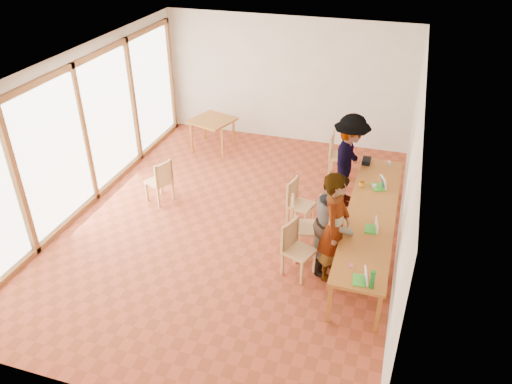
% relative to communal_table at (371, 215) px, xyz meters
% --- Properties ---
extents(ground, '(8.00, 8.00, 0.00)m').
position_rel_communal_table_xyz_m(ground, '(-2.50, 0.02, -0.70)').
color(ground, '#AF472A').
rests_on(ground, ground).
extents(wall_back, '(6.00, 0.10, 3.00)m').
position_rel_communal_table_xyz_m(wall_back, '(-2.50, 4.02, 0.80)').
color(wall_back, white).
rests_on(wall_back, ground).
extents(wall_front, '(6.00, 0.10, 3.00)m').
position_rel_communal_table_xyz_m(wall_front, '(-2.50, -3.98, 0.80)').
color(wall_front, white).
rests_on(wall_front, ground).
extents(wall_right, '(0.10, 8.00, 3.00)m').
position_rel_communal_table_xyz_m(wall_right, '(0.50, 0.02, 0.80)').
color(wall_right, white).
rests_on(wall_right, ground).
extents(window_wall, '(0.10, 8.00, 3.00)m').
position_rel_communal_table_xyz_m(window_wall, '(-5.46, 0.02, 0.80)').
color(window_wall, white).
rests_on(window_wall, ground).
extents(ceiling, '(6.00, 8.00, 0.04)m').
position_rel_communal_table_xyz_m(ceiling, '(-2.50, 0.02, 2.32)').
color(ceiling, white).
rests_on(ceiling, wall_back).
extents(communal_table, '(0.80, 4.00, 0.75)m').
position_rel_communal_table_xyz_m(communal_table, '(0.00, 0.00, 0.00)').
color(communal_table, '#B17027').
rests_on(communal_table, ground).
extents(side_table, '(0.90, 0.90, 0.75)m').
position_rel_communal_table_xyz_m(side_table, '(-4.03, 2.92, -0.03)').
color(side_table, '#B17027').
rests_on(side_table, ground).
extents(chair_near, '(0.57, 0.57, 0.50)m').
position_rel_communal_table_xyz_m(chair_near, '(-1.09, -0.98, -0.13)').
color(chair_near, '#E2BA71').
rests_on(chair_near, ground).
extents(chair_mid, '(0.55, 0.55, 0.53)m').
position_rel_communal_table_xyz_m(chair_mid, '(-1.17, -0.41, -0.09)').
color(chair_mid, '#E2BA71').
rests_on(chair_mid, ground).
extents(chair_far, '(0.51, 0.51, 0.48)m').
position_rel_communal_table_xyz_m(chair_far, '(-1.37, 0.38, -0.15)').
color(chair_far, '#E2BA71').
rests_on(chair_far, ground).
extents(chair_empty, '(0.47, 0.47, 0.53)m').
position_rel_communal_table_xyz_m(chair_empty, '(-0.99, 2.45, -0.09)').
color(chair_empty, '#E2BA71').
rests_on(chair_empty, ground).
extents(chair_spare, '(0.56, 0.56, 0.49)m').
position_rel_communal_table_xyz_m(chair_spare, '(-4.08, 0.32, -0.14)').
color(chair_spare, '#E2BA71').
rests_on(chair_spare, ground).
extents(person_near, '(0.50, 0.71, 1.86)m').
position_rel_communal_table_xyz_m(person_near, '(-0.49, -0.88, 0.23)').
color(person_near, gray).
rests_on(person_near, ground).
extents(person_mid, '(0.69, 0.87, 1.75)m').
position_rel_communal_table_xyz_m(person_mid, '(-0.53, -0.67, 0.17)').
color(person_mid, gray).
rests_on(person_mid, ground).
extents(person_far, '(0.75, 1.24, 1.87)m').
position_rel_communal_table_xyz_m(person_far, '(-0.59, 1.40, 0.23)').
color(person_far, gray).
rests_on(person_far, ground).
extents(laptop_near, '(0.24, 0.27, 0.21)m').
position_rel_communal_table_xyz_m(laptop_near, '(0.06, -1.79, 0.10)').
color(laptop_near, green).
rests_on(laptop_near, communal_table).
extents(laptop_mid, '(0.23, 0.26, 0.21)m').
position_rel_communal_table_xyz_m(laptop_mid, '(0.08, -0.51, 0.10)').
color(laptop_mid, green).
rests_on(laptop_mid, communal_table).
extents(laptop_far, '(0.31, 0.32, 0.22)m').
position_rel_communal_table_xyz_m(laptop_far, '(0.06, 0.87, 0.11)').
color(laptop_far, green).
rests_on(laptop_far, communal_table).
extents(yellow_mug, '(0.17, 0.17, 0.10)m').
position_rel_communal_table_xyz_m(yellow_mug, '(-0.26, 0.79, 0.10)').
color(yellow_mug, orange).
rests_on(yellow_mug, communal_table).
extents(green_bottle, '(0.07, 0.07, 0.28)m').
position_rel_communal_table_xyz_m(green_bottle, '(0.19, -1.89, 0.19)').
color(green_bottle, '#156323').
rests_on(green_bottle, communal_table).
extents(clear_glass, '(0.07, 0.07, 0.09)m').
position_rel_communal_table_xyz_m(clear_glass, '(0.14, 1.79, 0.09)').
color(clear_glass, silver).
rests_on(clear_glass, communal_table).
extents(condiment_cup, '(0.08, 0.08, 0.06)m').
position_rel_communal_table_xyz_m(condiment_cup, '(-0.04, 0.84, 0.08)').
color(condiment_cup, white).
rests_on(condiment_cup, communal_table).
extents(pink_phone, '(0.05, 0.10, 0.01)m').
position_rel_communal_table_xyz_m(pink_phone, '(-0.13, -1.51, 0.05)').
color(pink_phone, '#E4467F').
rests_on(pink_phone, communal_table).
extents(black_pouch, '(0.16, 0.26, 0.09)m').
position_rel_communal_table_xyz_m(black_pouch, '(-0.29, 1.77, 0.09)').
color(black_pouch, black).
rests_on(black_pouch, communal_table).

